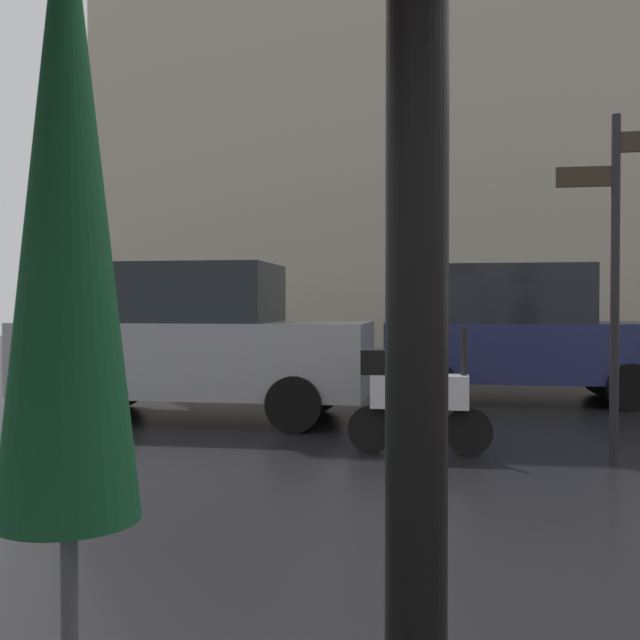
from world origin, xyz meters
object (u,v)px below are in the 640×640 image
folded_patio_umbrella_far (67,245)px  parked_car_right (519,333)px  parked_scooter (415,397)px  parked_car_left (193,341)px  street_signpost (616,254)px

folded_patio_umbrella_far → parked_car_right: size_ratio=0.59×
parked_scooter → parked_car_left: (-2.86, 1.84, 0.44)m
parked_car_right → street_signpost: size_ratio=1.29×
parked_car_left → parked_scooter: bearing=-29.9°
parked_scooter → parked_car_right: (1.42, 4.32, 0.46)m
folded_patio_umbrella_far → parked_car_right: 10.36m
folded_patio_umbrella_far → street_signpost: (2.32, 5.62, 0.33)m
folded_patio_umbrella_far → parked_car_left: folded_patio_umbrella_far is taller
folded_patio_umbrella_far → parked_scooter: (0.52, 5.84, -1.02)m
folded_patio_umbrella_far → parked_car_right: folded_patio_umbrella_far is taller
folded_patio_umbrella_far → parked_car_left: (-2.34, 7.68, -0.58)m
parked_car_right → folded_patio_umbrella_far: bearing=88.3°
parked_car_left → street_signpost: 5.17m
parked_car_left → street_signpost: bearing=-20.9°
parked_scooter → parked_car_right: 4.57m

